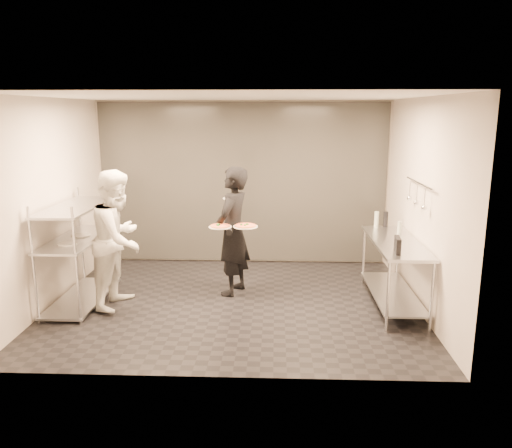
{
  "coord_description": "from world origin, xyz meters",
  "views": [
    {
      "loc": [
        0.56,
        -6.54,
        2.61
      ],
      "look_at": [
        0.3,
        0.14,
        1.1
      ],
      "focal_mm": 35.0,
      "sensor_mm": 36.0,
      "label": 1
    }
  ],
  "objects_px": {
    "bottle_green": "(376,219)",
    "salad_plate": "(232,197)",
    "prep_counter": "(394,262)",
    "bottle_dark": "(386,219)",
    "waiter": "(233,231)",
    "pos_monitor": "(398,245)",
    "pass_rack": "(79,248)",
    "pizza_plate_far": "(245,226)",
    "pizza_plate_near": "(220,226)",
    "chef": "(119,239)",
    "bottle_clear": "(399,228)"
  },
  "relations": [
    {
      "from": "waiter",
      "to": "pos_monitor",
      "type": "height_order",
      "value": "waiter"
    },
    {
      "from": "waiter",
      "to": "pizza_plate_far",
      "type": "xyz_separation_m",
      "value": [
        0.2,
        -0.23,
        0.14
      ]
    },
    {
      "from": "pos_monitor",
      "to": "bottle_dark",
      "type": "distance_m",
      "value": 1.4
    },
    {
      "from": "waiter",
      "to": "salad_plate",
      "type": "distance_m",
      "value": 0.54
    },
    {
      "from": "waiter",
      "to": "pos_monitor",
      "type": "bearing_deg",
      "value": 84.36
    },
    {
      "from": "pass_rack",
      "to": "chef",
      "type": "bearing_deg",
      "value": -9.52
    },
    {
      "from": "prep_counter",
      "to": "bottle_dark",
      "type": "bearing_deg",
      "value": 87.93
    },
    {
      "from": "pizza_plate_far",
      "to": "salad_plate",
      "type": "relative_size",
      "value": 1.29
    },
    {
      "from": "bottle_green",
      "to": "bottle_dark",
      "type": "bearing_deg",
      "value": 0.0
    },
    {
      "from": "pizza_plate_near",
      "to": "bottle_green",
      "type": "height_order",
      "value": "bottle_green"
    },
    {
      "from": "pizza_plate_far",
      "to": "salad_plate",
      "type": "height_order",
      "value": "salad_plate"
    },
    {
      "from": "chef",
      "to": "salad_plate",
      "type": "xyz_separation_m",
      "value": [
        1.47,
        0.8,
        0.45
      ]
    },
    {
      "from": "waiter",
      "to": "bottle_clear",
      "type": "bearing_deg",
      "value": 108.94
    },
    {
      "from": "waiter",
      "to": "salad_plate",
      "type": "xyz_separation_m",
      "value": [
        -0.04,
        0.3,
        0.45
      ]
    },
    {
      "from": "pass_rack",
      "to": "waiter",
      "type": "bearing_deg",
      "value": 10.85
    },
    {
      "from": "chef",
      "to": "bottle_clear",
      "type": "height_order",
      "value": "chef"
    },
    {
      "from": "bottle_clear",
      "to": "prep_counter",
      "type": "bearing_deg",
      "value": -109.43
    },
    {
      "from": "bottle_green",
      "to": "chef",
      "type": "bearing_deg",
      "value": -166.01
    },
    {
      "from": "prep_counter",
      "to": "waiter",
      "type": "height_order",
      "value": "waiter"
    },
    {
      "from": "prep_counter",
      "to": "pass_rack",
      "type": "bearing_deg",
      "value": -179.97
    },
    {
      "from": "chef",
      "to": "pizza_plate_far",
      "type": "xyz_separation_m",
      "value": [
        1.7,
        0.27,
        0.13
      ]
    },
    {
      "from": "prep_counter",
      "to": "pizza_plate_near",
      "type": "relative_size",
      "value": 5.65
    },
    {
      "from": "prep_counter",
      "to": "bottle_clear",
      "type": "xyz_separation_m",
      "value": [
        0.13,
        0.37,
        0.39
      ]
    },
    {
      "from": "bottle_clear",
      "to": "bottle_dark",
      "type": "xyz_separation_m",
      "value": [
        -0.1,
        0.43,
        0.03
      ]
    },
    {
      "from": "pizza_plate_near",
      "to": "chef",
      "type": "bearing_deg",
      "value": -168.87
    },
    {
      "from": "bottle_green",
      "to": "salad_plate",
      "type": "bearing_deg",
      "value": -177.37
    },
    {
      "from": "bottle_clear",
      "to": "bottle_dark",
      "type": "bearing_deg",
      "value": 103.48
    },
    {
      "from": "chef",
      "to": "bottle_green",
      "type": "height_order",
      "value": "chef"
    },
    {
      "from": "pass_rack",
      "to": "waiter",
      "type": "height_order",
      "value": "waiter"
    },
    {
      "from": "bottle_green",
      "to": "bottle_dark",
      "type": "xyz_separation_m",
      "value": [
        0.13,
        0.0,
        -0.0
      ]
    },
    {
      "from": "prep_counter",
      "to": "pos_monitor",
      "type": "height_order",
      "value": "pos_monitor"
    },
    {
      "from": "waiter",
      "to": "chef",
      "type": "xyz_separation_m",
      "value": [
        -1.5,
        -0.5,
        0.0
      ]
    },
    {
      "from": "pizza_plate_far",
      "to": "pos_monitor",
      "type": "bearing_deg",
      "value": -21.71
    },
    {
      "from": "pizza_plate_near",
      "to": "bottle_dark",
      "type": "distance_m",
      "value": 2.49
    },
    {
      "from": "bottle_green",
      "to": "bottle_clear",
      "type": "height_order",
      "value": "bottle_green"
    },
    {
      "from": "prep_counter",
      "to": "salad_plate",
      "type": "height_order",
      "value": "salad_plate"
    },
    {
      "from": "pizza_plate_near",
      "to": "bottle_dark",
      "type": "bearing_deg",
      "value": 14.83
    },
    {
      "from": "pizza_plate_near",
      "to": "bottle_clear",
      "type": "distance_m",
      "value": 2.52
    },
    {
      "from": "chef",
      "to": "pizza_plate_near",
      "type": "distance_m",
      "value": 1.38
    },
    {
      "from": "salad_plate",
      "to": "pos_monitor",
      "type": "bearing_deg",
      "value": -31.13
    },
    {
      "from": "chef",
      "to": "pizza_plate_far",
      "type": "relative_size",
      "value": 5.5
    },
    {
      "from": "prep_counter",
      "to": "salad_plate",
      "type": "distance_m",
      "value": 2.49
    },
    {
      "from": "waiter",
      "to": "pizza_plate_far",
      "type": "height_order",
      "value": "waiter"
    },
    {
      "from": "salad_plate",
      "to": "bottle_clear",
      "type": "xyz_separation_m",
      "value": [
        2.39,
        -0.33,
        -0.37
      ]
    },
    {
      "from": "bottle_green",
      "to": "bottle_dark",
      "type": "distance_m",
      "value": 0.13
    },
    {
      "from": "pass_rack",
      "to": "bottle_clear",
      "type": "xyz_separation_m",
      "value": [
        4.46,
        0.38,
        0.24
      ]
    },
    {
      "from": "pizza_plate_near",
      "to": "salad_plate",
      "type": "relative_size",
      "value": 1.21
    },
    {
      "from": "salad_plate",
      "to": "pizza_plate_near",
      "type": "bearing_deg",
      "value": -102.29
    },
    {
      "from": "chef",
      "to": "bottle_green",
      "type": "relative_size",
      "value": 7.85
    },
    {
      "from": "prep_counter",
      "to": "chef",
      "type": "distance_m",
      "value": 3.74
    }
  ]
}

